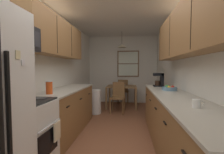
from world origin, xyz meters
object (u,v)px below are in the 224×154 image
Objects in this scene: storage_canister at (49,87)px; microwave_over_range at (12,37)px; trash_bin at (96,102)px; coffee_maker at (160,79)px; dining_table at (122,89)px; stove_range at (24,137)px; mug_by_coffeemaker at (197,103)px; fruit_bowl at (169,88)px; dining_chair_near at (118,96)px; dining_chair_far at (123,90)px; table_serving_bowl at (122,85)px.

microwave_over_range is at bearing -99.93° from storage_canister.
trash_bin is at bearing 81.43° from storage_canister.
coffee_maker reaches higher than trash_bin.
dining_table is 3.01m from storage_canister.
stove_range is at bearing -106.49° from dining_table.
mug_by_coffeemaker is (0.01, -1.93, -0.12)m from coffee_maker.
coffee_maker is at bearing -57.38° from dining_table.
stove_range reaches higher than mug_by_coffeemaker.
coffee_maker reaches higher than mug_by_coffeemaker.
stove_range is at bearing -96.44° from trash_bin.
fruit_bowl is (0.05, 1.30, -0.01)m from mug_by_coffeemaker.
microwave_over_range is 3.23m from dining_chair_near.
mug_by_coffeemaker reaches higher than dining_chair_far.
dining_table is 1.83m from coffee_maker.
dining_chair_near reaches higher than dining_table.
fruit_bowl is (1.74, -1.32, 0.59)m from trash_bin.
storage_canister reaches higher than dining_chair_near.
coffee_maker is (1.98, 1.30, 0.05)m from storage_canister.
fruit_bowl is at bearing 87.90° from mug_by_coffeemaker.
stove_range is 5.16× the size of table_serving_bowl.
storage_canister is at bearing 80.07° from microwave_over_range.
storage_canister is (-0.94, -2.20, 0.51)m from dining_chair_near.
storage_canister is 1.01× the size of table_serving_bowl.
trash_bin is (-0.75, -1.42, -0.15)m from dining_chair_far.
storage_canister is at bearing -110.29° from table_serving_bowl.
dining_chair_near is at bearing -94.83° from dining_chair_far.
dining_chair_near is (-0.08, -0.61, -0.12)m from dining_table.
dining_chair_far is 7.44× the size of mug_by_coffeemaker.
storage_canister is at bearing -161.70° from fruit_bowl.
mug_by_coffeemaker is 3.56m from table_serving_bowl.
coffee_maker reaches higher than dining_chair_far.
stove_range is 3.57m from table_serving_bowl.
trash_bin is 2.26m from fruit_bowl.
table_serving_bowl is at bearing -91.25° from dining_chair_far.
storage_canister is (-1.02, -2.80, 0.39)m from dining_table.
dining_chair_far is 1.61m from trash_bin.
storage_canister is 2.98m from table_serving_bowl.
fruit_bowl reaches higher than dining_chair_near.
dining_chair_far is 1.30× the size of trash_bin.
fruit_bowl is (2.15, 1.29, -0.76)m from microwave_over_range.
coffee_maker is at bearing -22.27° from trash_bin.
trash_bin is 3.23× the size of storage_canister.
microwave_over_range reaches higher than trash_bin.
stove_range is 5.12× the size of storage_canister.
mug_by_coffeemaker is at bearing -74.31° from table_serving_bowl.
coffee_maker is at bearing 33.39° from storage_canister.
mug_by_coffeemaker reaches higher than table_serving_bowl.
microwave_over_range is 0.65× the size of dining_chair_near.
fruit_bowl is at bearing -64.51° from table_serving_bowl.
microwave_over_range reaches higher than dining_chair_near.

